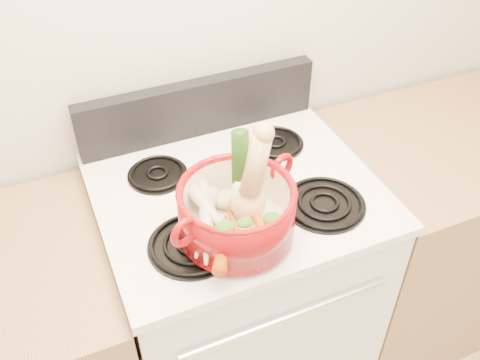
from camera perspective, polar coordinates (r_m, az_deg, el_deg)
name	(u,v)px	position (r m, az deg, el deg)	size (l,w,h in m)	color
wall_back	(188,21)	(1.59, -5.52, 16.48)	(3.50, 0.02, 2.60)	beige
stove_body	(238,295)	(1.87, -0.27, -12.20)	(0.76, 0.65, 0.92)	silver
cooktop	(237,192)	(1.52, -0.32, -1.28)	(0.78, 0.67, 0.03)	white
control_backsplash	(199,108)	(1.68, -4.39, 7.72)	(0.76, 0.05, 0.18)	black
oven_handle	(289,317)	(1.43, 5.22, -14.37)	(0.02, 0.02, 0.60)	silver
burner_front_left	(192,244)	(1.35, -5.14, -6.84)	(0.22, 0.22, 0.02)	black
burner_front_right	(325,203)	(1.46, 9.01, -2.44)	(0.22, 0.22, 0.02)	black
burner_back_left	(157,173)	(1.56, -8.80, 0.70)	(0.17, 0.17, 0.02)	black
burner_back_right	(276,142)	(1.66, 3.82, 4.03)	(0.17, 0.17, 0.02)	black
dutch_oven	(237,212)	(1.31, -0.35, -3.42)	(0.29, 0.29, 0.14)	maroon
pot_handle_left	(185,232)	(1.20, -5.89, -5.55)	(0.08, 0.08, 0.02)	maroon
pot_handle_right	(282,167)	(1.36, 4.48, 1.38)	(0.08, 0.08, 0.02)	maroon
squash	(248,178)	(1.28, 0.87, 0.26)	(0.10, 0.10, 0.24)	tan
leek	(240,174)	(1.27, 0.00, 0.66)	(0.04, 0.04, 0.27)	white
ginger	(227,200)	(1.37, -1.39, -2.12)	(0.08, 0.06, 0.04)	#D2B381
parsnip_0	(214,216)	(1.32, -2.81, -3.90)	(0.04, 0.04, 0.21)	beige
parsnip_1	(204,222)	(1.30, -3.83, -4.47)	(0.04, 0.04, 0.20)	beige
parsnip_2	(209,206)	(1.33, -3.36, -2.79)	(0.04, 0.04, 0.19)	beige
parsnip_3	(206,228)	(1.27, -3.63, -5.18)	(0.04, 0.04, 0.19)	beige
parsnip_4	(207,205)	(1.32, -3.59, -2.64)	(0.04, 0.04, 0.20)	beige
parsnip_5	(212,213)	(1.29, -2.99, -3.54)	(0.04, 0.04, 0.22)	beige
carrot_0	(236,229)	(1.30, -0.44, -5.28)	(0.03, 0.03, 0.14)	#BF4609
carrot_1	(223,244)	(1.25, -1.86, -6.83)	(0.04, 0.04, 0.17)	#C55009
carrot_2	(257,220)	(1.30, 1.84, -4.27)	(0.03, 0.03, 0.18)	#CC3A0A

